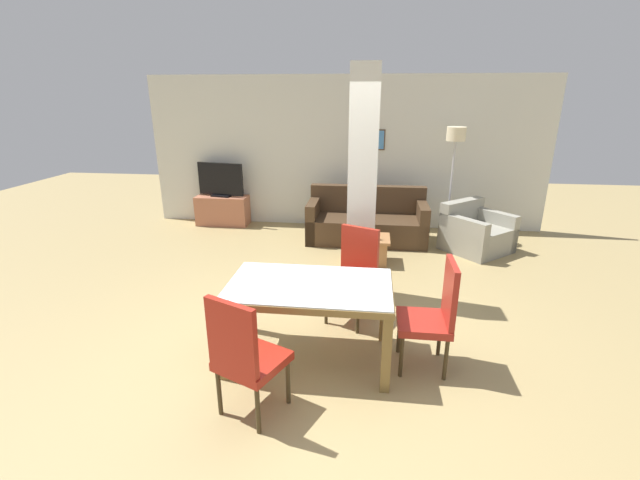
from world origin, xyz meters
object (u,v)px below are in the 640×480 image
Objects in this scene: coffee_table at (366,249)px; tv_stand at (223,210)px; dining_table at (310,300)px; dining_chair_near_left at (245,354)px; sofa at (367,223)px; floor_lamp at (455,146)px; dining_chair_head_right at (434,312)px; tv_screen at (221,180)px; armchair at (475,234)px; bottle at (373,233)px; dining_chair_far_right at (354,272)px.

tv_stand reaches higher than coffee_table.
dining_table is 0.90m from dining_chair_near_left.
sofa is 1.89m from floor_lamp.
floor_lamp is (0.73, 3.80, 1.02)m from dining_chair_head_right.
tv_screen is at bearing 135.25° from dining_chair_near_left.
floor_lamp is (-0.35, 0.56, 1.30)m from armchair.
tv_screen is at bearing 0.00° from tv_stand.
dining_chair_near_left is 0.52× the size of sofa.
dining_chair_near_left reaches higher than tv_stand.
sofa is (-0.65, 3.54, -0.25)m from dining_chair_head_right.
dining_chair_head_right is 1.54× the size of coffee_table.
sofa is 2.85m from tv_screen.
sofa reaches higher than bottle.
dining_chair_near_left is (-1.48, -0.82, 0.00)m from dining_chair_head_right.
dining_chair_far_right is 1.62m from bottle.
dining_table is at bearing -115.82° from floor_lamp.
dining_chair_far_right is (-0.74, 0.82, 0.00)m from dining_chair_head_right.
sofa is at bearing -50.80° from armchair.
floor_lamp reaches higher than tv_stand.
dining_chair_head_right is 4.20× the size of bottle.
dining_table is at bearing -103.16° from bottle.
dining_chair_far_right reaches higher than tv_stand.
coffee_table is 0.69× the size of tv_stand.
floor_lamp is at bearing -10.84° from dining_chair_head_right.
dining_chair_head_right and dining_chair_near_left have the same top height.
tv_screen is (-4.46, 0.88, 0.58)m from armchair.
dining_chair_near_left is 1.06× the size of tv_stand.
armchair is 1.46m from floor_lamp.
dining_chair_head_right is 1.10m from dining_chair_far_right.
tv_stand is 0.52× the size of floor_lamp.
dining_chair_near_left is (-0.37, -0.82, -0.05)m from dining_table.
dining_table is 2.50m from bottle.
floor_lamp reaches higher than tv_screen.
coffee_table is 0.36× the size of floor_lamp.
tv_stand is 0.58m from tv_screen.
dining_chair_far_right is at bearing 88.05° from sofa.
dining_table is 4.72m from tv_screen.
tv_stand is at bearing -12.14° from sofa.
dining_chair_far_right is at bearing 12.08° from armchair.
dining_chair_head_right reaches higher than coffee_table.
armchair is at bearing 170.26° from sofa.
coffee_table is 0.31m from bottle.
floor_lamp is (4.11, -0.32, 1.30)m from tv_stand.
armchair is 1.26× the size of tv_stand.
dining_table is 1.11m from dining_chair_head_right.
floor_lamp is at bearing -174.61° from tv_screen.
dining_table is 1.21× the size of armchair.
dining_table is 1.44× the size of dining_chair_head_right.
floor_lamp is (1.84, 3.80, 0.97)m from dining_table.
armchair is (2.19, 3.24, -0.33)m from dining_table.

